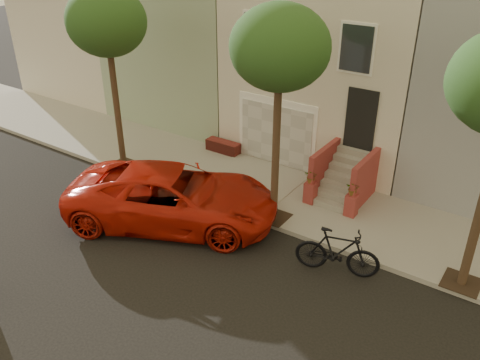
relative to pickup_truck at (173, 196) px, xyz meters
The scene contains 7 objects.
ground 2.79m from the pickup_truck, 55.46° to the right, with size 90.00×90.00×0.00m, color black.
sidewalk 3.60m from the pickup_truck, 64.68° to the left, with size 40.00×3.70×0.15m, color #9C9A8E.
house_row 9.55m from the pickup_truck, 80.54° to the left, with size 33.10×11.70×7.00m.
tree_left 6.18m from the pickup_truck, 156.72° to the left, with size 2.70×2.57×6.30m.
tree_mid 5.33m from the pickup_truck, 34.54° to the left, with size 2.70×2.57×6.30m.
pickup_truck is the anchor object (origin of this frame).
motorcycle 5.16m from the pickup_truck, ahead, with size 0.62×2.19×1.31m, color black.
Camera 1 is at (7.42, -7.29, 8.24)m, focal length 36.99 mm.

